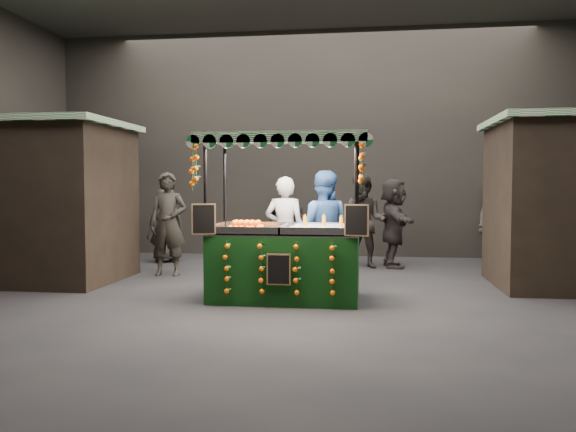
# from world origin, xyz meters

# --- Properties ---
(ground) EXTENTS (12.00, 12.00, 0.00)m
(ground) POSITION_xyz_m (0.00, 0.00, 0.00)
(ground) COLOR black
(ground) RESTS_ON ground
(market_hall) EXTENTS (12.10, 10.10, 5.05)m
(market_hall) POSITION_xyz_m (0.00, 0.00, 3.38)
(market_hall) COLOR black
(market_hall) RESTS_ON ground
(neighbour_stall_left) EXTENTS (3.00, 2.20, 2.60)m
(neighbour_stall_left) POSITION_xyz_m (-4.40, 1.00, 1.31)
(neighbour_stall_left) COLOR black
(neighbour_stall_left) RESTS_ON ground
(juice_stall) EXTENTS (2.32, 1.36, 2.24)m
(juice_stall) POSITION_xyz_m (-0.07, -0.08, 0.69)
(juice_stall) COLOR black
(juice_stall) RESTS_ON ground
(vendor_grey) EXTENTS (0.64, 0.43, 1.70)m
(vendor_grey) POSITION_xyz_m (-0.24, 1.05, 0.85)
(vendor_grey) COLOR gray
(vendor_grey) RESTS_ON ground
(vendor_blue) EXTENTS (0.91, 0.73, 1.79)m
(vendor_blue) POSITION_xyz_m (0.35, 1.04, 0.89)
(vendor_blue) COLOR #2A4C86
(vendor_blue) RESTS_ON ground
(shopper_0) EXTENTS (0.67, 0.45, 1.80)m
(shopper_0) POSITION_xyz_m (-2.40, 1.80, 0.90)
(shopper_0) COLOR black
(shopper_0) RESTS_ON ground
(shopper_1) EXTENTS (1.03, 0.91, 1.78)m
(shopper_1) POSITION_xyz_m (0.96, 3.21, 0.89)
(shopper_1) COLOR black
(shopper_1) RESTS_ON ground
(shopper_2) EXTENTS (1.04, 0.95, 1.71)m
(shopper_2) POSITION_xyz_m (-0.42, 2.69, 0.85)
(shopper_2) COLOR #292621
(shopper_2) RESTS_ON ground
(shopper_3) EXTENTS (1.37, 1.28, 1.86)m
(shopper_3) POSITION_xyz_m (3.73, 4.60, 0.93)
(shopper_3) COLOR #282420
(shopper_3) RESTS_ON ground
(shopper_4) EXTENTS (0.89, 0.83, 1.53)m
(shopper_4) POSITION_xyz_m (-3.05, 3.49, 0.76)
(shopper_4) COLOR black
(shopper_4) RESTS_ON ground
(shopper_5) EXTENTS (0.67, 1.63, 1.71)m
(shopper_5) POSITION_xyz_m (1.53, 3.34, 0.85)
(shopper_5) COLOR black
(shopper_5) RESTS_ON ground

